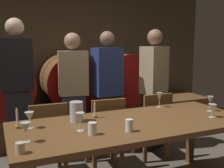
{
  "coord_description": "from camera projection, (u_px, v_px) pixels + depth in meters",
  "views": [
    {
      "loc": [
        -1.1,
        -2.14,
        1.5
      ],
      "look_at": [
        -0.04,
        0.22,
        1.11
      ],
      "focal_mm": 42.94,
      "sensor_mm": 36.0,
      "label": 1
    }
  ],
  "objects": [
    {
      "name": "chair_center",
      "position": [
        106.0,
        130.0,
        3.19
      ],
      "size": [
        0.43,
        0.43,
        0.88
      ],
      "rotation": [
        0.0,
        0.0,
        3.07
      ],
      "color": "brown",
      "rests_on": "ground"
    },
    {
      "name": "cup_right",
      "position": [
        129.0,
        125.0,
        2.23
      ],
      "size": [
        0.06,
        0.06,
        0.11
      ],
      "primitive_type": "cylinder",
      "color": "white",
      "rests_on": "dining_table"
    },
    {
      "name": "candle_left",
      "position": [
        17.0,
        123.0,
        2.31
      ],
      "size": [
        0.05,
        0.05,
        0.19
      ],
      "color": "olive",
      "rests_on": "dining_table"
    },
    {
      "name": "chair_right",
      "position": [
        153.0,
        122.0,
        3.5
      ],
      "size": [
        0.41,
        0.41,
        0.88
      ],
      "rotation": [
        0.0,
        0.0,
        3.1
      ],
      "color": "brown",
      "rests_on": "ground"
    },
    {
      "name": "back_wall",
      "position": [
        59.0,
        60.0,
        4.79
      ],
      "size": [
        5.9,
        0.24,
        2.41
      ],
      "primitive_type": "cube",
      "color": "brown",
      "rests_on": "ground"
    },
    {
      "name": "wine_glass_far_left",
      "position": [
        26.0,
        128.0,
        1.98
      ],
      "size": [
        0.08,
        0.08,
        0.15
      ],
      "color": "silver",
      "rests_on": "dining_table"
    },
    {
      "name": "cup_center",
      "position": [
        92.0,
        129.0,
        2.15
      ],
      "size": [
        0.07,
        0.07,
        0.1
      ],
      "primitive_type": "cylinder",
      "color": "white",
      "rests_on": "dining_table"
    },
    {
      "name": "wine_glass_left",
      "position": [
        29.0,
        117.0,
        2.31
      ],
      "size": [
        0.08,
        0.08,
        0.15
      ],
      "color": "white",
      "rests_on": "dining_table"
    },
    {
      "name": "candle_right",
      "position": [
        95.0,
        113.0,
        2.64
      ],
      "size": [
        0.05,
        0.05,
        0.18
      ],
      "color": "olive",
      "rests_on": "dining_table"
    },
    {
      "name": "dining_table",
      "position": [
        134.0,
        129.0,
        2.53
      ],
      "size": [
        2.26,
        0.95,
        0.78
      ],
      "color": "brown",
      "rests_on": "ground"
    },
    {
      "name": "pitcher",
      "position": [
        76.0,
        112.0,
        2.51
      ],
      "size": [
        0.13,
        0.13,
        0.19
      ],
      "color": "silver",
      "rests_on": "dining_table"
    },
    {
      "name": "wine_barrel_right",
      "position": [
        120.0,
        78.0,
        4.72
      ],
      "size": [
        0.86,
        0.93,
        0.86
      ],
      "color": "brown",
      "rests_on": "barrel_shelf"
    },
    {
      "name": "cup_left",
      "position": [
        20.0,
        148.0,
        1.78
      ],
      "size": [
        0.06,
        0.06,
        0.08
      ],
      "primitive_type": "cylinder",
      "color": "beige",
      "rests_on": "dining_table"
    },
    {
      "name": "wine_glass_center_right",
      "position": [
        160.0,
        97.0,
        3.07
      ],
      "size": [
        0.07,
        0.07,
        0.17
      ],
      "color": "silver",
      "rests_on": "dining_table"
    },
    {
      "name": "chair_left",
      "position": [
        48.0,
        137.0,
        2.94
      ],
      "size": [
        0.4,
        0.4,
        0.88
      ],
      "rotation": [
        0.0,
        0.0,
        3.13
      ],
      "color": "brown",
      "rests_on": "ground"
    },
    {
      "name": "wine_glass_center_left",
      "position": [
        80.0,
        117.0,
        2.23
      ],
      "size": [
        0.08,
        0.08,
        0.16
      ],
      "color": "silver",
      "rests_on": "dining_table"
    },
    {
      "name": "wine_glass_right",
      "position": [
        212.0,
        108.0,
        2.65
      ],
      "size": [
        0.08,
        0.08,
        0.13
      ],
      "color": "white",
      "rests_on": "dining_table"
    },
    {
      "name": "guest_far_left",
      "position": [
        18.0,
        90.0,
        3.29
      ],
      "size": [
        0.4,
        0.27,
        1.81
      ],
      "rotation": [
        0.0,
        0.0,
        3.06
      ],
      "color": "black",
      "rests_on": "ground"
    },
    {
      "name": "wine_barrel_left",
      "position": [
        2.0,
        84.0,
        3.94
      ],
      "size": [
        0.86,
        0.93,
        0.86
      ],
      "color": "brown",
      "rests_on": "barrel_shelf"
    },
    {
      "name": "wine_glass_far_right",
      "position": [
        210.0,
        100.0,
        2.89
      ],
      "size": [
        0.07,
        0.07,
        0.17
      ],
      "color": "silver",
      "rests_on": "dining_table"
    },
    {
      "name": "barrel_shelf",
      "position": [
        69.0,
        120.0,
        4.44
      ],
      "size": [
        5.31,
        0.9,
        0.49
      ],
      "primitive_type": "cube",
      "color": "brown",
      "rests_on": "ground"
    },
    {
      "name": "wine_barrel_center",
      "position": [
        68.0,
        80.0,
        4.35
      ],
      "size": [
        0.86,
        0.93,
        0.86
      ],
      "color": "brown",
      "rests_on": "barrel_shelf"
    },
    {
      "name": "guest_center_right",
      "position": [
        107.0,
        92.0,
        3.66
      ],
      "size": [
        0.4,
        0.28,
        1.67
      ],
      "rotation": [
        0.0,
        0.0,
        3.25
      ],
      "color": "black",
      "rests_on": "ground"
    },
    {
      "name": "guest_center_left",
      "position": [
        74.0,
        94.0,
        3.57
      ],
      "size": [
        0.42,
        0.3,
        1.65
      ],
      "rotation": [
        0.0,
        0.0,
        2.97
      ],
      "color": "#33384C",
      "rests_on": "ground"
    },
    {
      "name": "guest_far_right",
      "position": [
        154.0,
        88.0,
        3.82
      ],
      "size": [
        0.44,
        0.36,
        1.7
      ],
      "rotation": [
        0.0,
        0.0,
        3.52
      ],
      "color": "black",
      "rests_on": "ground"
    }
  ]
}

